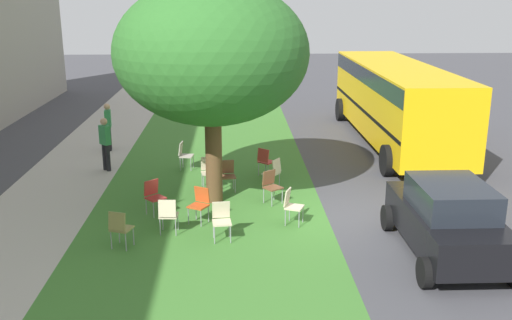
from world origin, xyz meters
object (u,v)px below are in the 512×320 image
object	(u,v)px
chair_5	(271,184)
pedestrian_0	(105,142)
chair_9	(154,194)
chair_10	(222,218)
school_bus	(395,96)
chair_3	(291,204)
chair_8	(184,153)
pedestrian_1	(108,125)
chair_1	(227,173)
chair_7	(168,213)
parked_car	(447,219)
street_tree	(212,54)
chair_2	(273,171)
chair_0	(209,170)
chair_6	(200,202)
chair_11	(265,160)
chair_4	(120,226)

from	to	relation	value
chair_5	pedestrian_0	size ratio (longest dim) A/B	0.52
pedestrian_0	chair_5	bearing A→B (deg)	-122.17
chair_9	chair_10	size ratio (longest dim) A/B	1.00
school_bus	chair_3	bearing A→B (deg)	149.53
chair_8	pedestrian_1	xyz separation A→B (m)	(2.41, 2.84, 0.41)
pedestrian_0	pedestrian_1	bearing A→B (deg)	9.31
chair_1	chair_3	xyz separation A→B (m)	(-2.53, -1.56, 0.00)
chair_7	parked_car	world-z (taller)	parked_car
chair_1	chair_10	distance (m)	3.38
chair_7	chair_3	bearing A→B (deg)	-80.03
chair_5	chair_10	size ratio (longest dim) A/B	1.00
chair_3	chair_10	bearing A→B (deg)	117.03
chair_3	chair_9	size ratio (longest dim) A/B	1.00
street_tree	chair_10	distance (m)	4.28
chair_2	chair_9	bearing A→B (deg)	120.66
chair_3	pedestrian_1	distance (m)	9.16
chair_9	pedestrian_1	xyz separation A→B (m)	(6.27, 2.38, 0.41)
chair_1	chair_2	world-z (taller)	same
chair_3	pedestrian_0	xyz separation A→B (m)	(4.64, 5.38, 0.41)
chair_7	chair_8	bearing A→B (deg)	0.36
chair_0	pedestrian_1	size ratio (longest dim) A/B	0.52
chair_0	chair_7	world-z (taller)	same
chair_5	chair_8	size ratio (longest dim) A/B	1.00
school_bus	chair_0	bearing A→B (deg)	126.16
chair_8	parked_car	size ratio (longest dim) A/B	0.24
chair_6	chair_11	size ratio (longest dim) A/B	1.00
chair_7	chair_8	distance (m)	5.18
chair_5	chair_7	xyz separation A→B (m)	(-2.01, 2.52, 0.00)
chair_8	chair_11	xyz separation A→B (m)	(-0.83, -2.52, 0.00)
chair_9	chair_2	bearing A→B (deg)	-59.34
chair_3	chair_0	bearing A→B (deg)	36.07
chair_5	chair_10	world-z (taller)	same
chair_5	chair_8	world-z (taller)	same
chair_1	chair_10	bearing A→B (deg)	178.11
chair_1	pedestrian_0	bearing A→B (deg)	61.04
street_tree	chair_1	xyz separation A→B (m)	(0.83, -0.35, -3.42)
chair_9	pedestrian_1	bearing A→B (deg)	20.77
chair_0	chair_9	bearing A→B (deg)	148.01
chair_2	chair_11	world-z (taller)	same
chair_4	chair_8	xyz separation A→B (m)	(5.93, -0.94, 0.00)
chair_3	chair_4	xyz separation A→B (m)	(-1.25, 3.88, 0.00)
chair_3	parked_car	world-z (taller)	parked_car
chair_1	school_bus	xyz separation A→B (m)	(5.25, -6.14, 1.24)
chair_3	chair_10	distance (m)	1.88
parked_car	pedestrian_0	bearing A→B (deg)	52.44
chair_3	chair_11	distance (m)	3.87
chair_0	parked_car	bearing A→B (deg)	-132.52
chair_4	chair_10	xyz separation A→B (m)	(0.40, -2.21, 0.00)
chair_10	chair_4	bearing A→B (deg)	100.32
chair_8	school_bus	bearing A→B (deg)	-67.54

